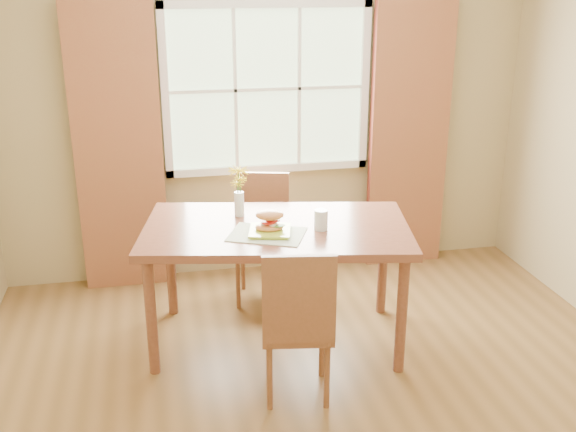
{
  "coord_description": "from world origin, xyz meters",
  "views": [
    {
      "loc": [
        -0.9,
        -3.28,
        2.34
      ],
      "look_at": [
        -0.09,
        0.63,
        0.9
      ],
      "focal_mm": 42.0,
      "sensor_mm": 36.0,
      "label": 1
    }
  ],
  "objects_px": {
    "chair_near": "(298,320)",
    "dining_table": "(277,238)",
    "flower_vase": "(239,187)",
    "chair_far": "(262,231)",
    "croissant_sandwich": "(270,221)",
    "water_glass": "(321,220)"
  },
  "relations": [
    {
      "from": "chair_near",
      "to": "flower_vase",
      "type": "height_order",
      "value": "flower_vase"
    },
    {
      "from": "water_glass",
      "to": "flower_vase",
      "type": "distance_m",
      "value": 0.61
    },
    {
      "from": "chair_near",
      "to": "water_glass",
      "type": "relative_size",
      "value": 7.39
    },
    {
      "from": "croissant_sandwich",
      "to": "flower_vase",
      "type": "distance_m",
      "value": 0.41
    },
    {
      "from": "chair_near",
      "to": "flower_vase",
      "type": "bearing_deg",
      "value": 110.7
    },
    {
      "from": "dining_table",
      "to": "water_glass",
      "type": "relative_size",
      "value": 14.16
    },
    {
      "from": "dining_table",
      "to": "flower_vase",
      "type": "height_order",
      "value": "flower_vase"
    },
    {
      "from": "chair_near",
      "to": "chair_far",
      "type": "relative_size",
      "value": 1.01
    },
    {
      "from": "dining_table",
      "to": "water_glass",
      "type": "height_order",
      "value": "water_glass"
    },
    {
      "from": "croissant_sandwich",
      "to": "water_glass",
      "type": "height_order",
      "value": "croissant_sandwich"
    },
    {
      "from": "dining_table",
      "to": "chair_near",
      "type": "distance_m",
      "value": 0.73
    },
    {
      "from": "chair_far",
      "to": "croissant_sandwich",
      "type": "xyz_separation_m",
      "value": [
        -0.09,
        -0.82,
        0.39
      ]
    },
    {
      "from": "chair_far",
      "to": "water_glass",
      "type": "relative_size",
      "value": 7.3
    },
    {
      "from": "croissant_sandwich",
      "to": "chair_far",
      "type": "bearing_deg",
      "value": 92.5
    },
    {
      "from": "chair_near",
      "to": "dining_table",
      "type": "bearing_deg",
      "value": 98.18
    },
    {
      "from": "chair_near",
      "to": "water_glass",
      "type": "xyz_separation_m",
      "value": [
        0.28,
        0.58,
        0.36
      ]
    },
    {
      "from": "chair_near",
      "to": "water_glass",
      "type": "bearing_deg",
      "value": 74.01
    },
    {
      "from": "croissant_sandwich",
      "to": "water_glass",
      "type": "xyz_separation_m",
      "value": [
        0.33,
        0.0,
        -0.02
      ]
    },
    {
      "from": "flower_vase",
      "to": "dining_table",
      "type": "bearing_deg",
      "value": -49.85
    },
    {
      "from": "chair_far",
      "to": "dining_table",
      "type": "bearing_deg",
      "value": -77.1
    },
    {
      "from": "chair_far",
      "to": "croissant_sandwich",
      "type": "bearing_deg",
      "value": -81.37
    },
    {
      "from": "dining_table",
      "to": "chair_far",
      "type": "relative_size",
      "value": 1.94
    }
  ]
}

